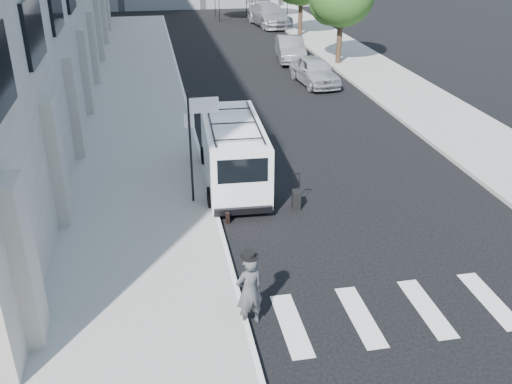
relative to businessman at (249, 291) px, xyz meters
name	(u,v)px	position (x,y,z in m)	size (l,w,h in m)	color
ground	(300,250)	(1.90, 2.77, -0.87)	(120.00, 120.00, 0.00)	black
sidewalk_left	(138,92)	(-2.35, 18.77, -0.79)	(4.50, 48.00, 0.15)	gray
sidewalk_right	(360,63)	(10.90, 22.77, -0.79)	(4.00, 56.00, 0.15)	gray
sign_pole	(197,124)	(-0.46, 5.97, 1.79)	(1.03, 0.07, 3.50)	black
businessman	(249,291)	(0.00, 0.00, 0.00)	(0.63, 0.41, 1.73)	#404043
briefcase	(227,215)	(0.20, 4.77, -0.70)	(0.12, 0.44, 0.34)	black
suitcase	(296,199)	(2.39, 5.18, -0.58)	(0.30, 0.42, 1.09)	black
cargo_van	(233,151)	(0.79, 7.46, 0.24)	(2.17, 5.66, 2.12)	white
parked_car_a	(315,71)	(6.90, 18.89, -0.15)	(1.70, 4.22, 1.44)	#A8A9B0
parked_car_b	(290,49)	(6.95, 24.43, -0.14)	(1.53, 4.39, 1.45)	slate
parked_car_c	(269,15)	(8.22, 36.66, -0.01)	(2.40, 5.91, 1.71)	gray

